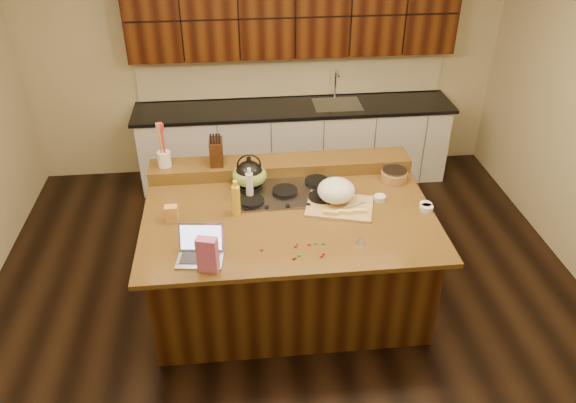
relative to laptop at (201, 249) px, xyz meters
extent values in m
cube|color=black|center=(0.71, 0.50, -0.99)|extent=(5.50, 5.00, 0.01)
cube|color=tan|center=(0.71, 3.01, 0.37)|extent=(5.50, 0.01, 2.70)
cube|color=black|center=(0.71, 0.50, -0.54)|extent=(2.22, 1.42, 0.88)
cube|color=black|center=(0.71, 0.50, -0.08)|extent=(2.40, 1.60, 0.04)
cube|color=black|center=(0.71, 1.20, 0.00)|extent=(2.40, 0.30, 0.12)
cube|color=gray|center=(0.71, 0.80, -0.06)|extent=(0.92, 0.52, 0.02)
cylinder|color=black|center=(0.41, 0.93, -0.04)|extent=(0.22, 0.22, 0.03)
cylinder|color=black|center=(1.01, 0.93, -0.04)|extent=(0.22, 0.22, 0.03)
cylinder|color=black|center=(0.41, 0.67, -0.04)|extent=(0.22, 0.22, 0.03)
cylinder|color=black|center=(1.01, 0.67, -0.04)|extent=(0.22, 0.22, 0.03)
cylinder|color=black|center=(0.71, 0.80, -0.04)|extent=(0.22, 0.22, 0.03)
cube|color=silver|center=(1.01, 2.67, -0.53)|extent=(3.60, 0.62, 0.90)
cube|color=black|center=(1.01, 2.67, -0.06)|extent=(3.70, 0.66, 0.04)
cube|color=gray|center=(1.51, 2.67, -0.05)|extent=(0.55, 0.42, 0.01)
cylinder|color=gray|center=(1.51, 2.85, 0.14)|extent=(0.02, 0.02, 0.36)
cube|color=black|center=(1.01, 2.82, 0.97)|extent=(3.60, 0.34, 0.90)
cube|color=tan|center=(1.01, 2.98, 0.22)|extent=(3.60, 0.03, 0.50)
ellipsoid|color=black|center=(0.41, 0.93, 0.09)|extent=(0.28, 0.28, 0.22)
ellipsoid|color=olive|center=(0.41, 0.93, 0.07)|extent=(0.38, 0.38, 0.17)
cube|color=#B7B7BC|center=(-0.01, -0.05, -0.06)|extent=(0.36, 0.27, 0.02)
cube|color=black|center=(-0.01, -0.05, -0.05)|extent=(0.30, 0.17, 0.00)
cube|color=#B7B7BC|center=(0.01, 0.06, 0.06)|extent=(0.34, 0.11, 0.22)
cube|color=silver|center=(0.01, 0.06, 0.06)|extent=(0.31, 0.09, 0.18)
cylinder|color=gold|center=(0.28, 0.52, 0.07)|extent=(0.09, 0.09, 0.27)
cylinder|color=silver|center=(0.40, 0.75, 0.06)|extent=(0.07, 0.07, 0.25)
cube|color=tan|center=(1.14, 0.54, -0.05)|extent=(0.63, 0.53, 0.02)
ellipsoid|color=white|center=(1.12, 0.62, 0.06)|extent=(0.32, 0.32, 0.20)
cube|color=#EDD872|center=(1.04, 0.41, -0.02)|extent=(0.12, 0.03, 0.03)
cube|color=#EDD872|center=(1.16, 0.41, -0.02)|extent=(0.12, 0.03, 0.03)
cube|color=#EDD872|center=(1.28, 0.41, -0.02)|extent=(0.12, 0.03, 0.03)
cylinder|color=gray|center=(1.26, 0.52, -0.03)|extent=(0.21, 0.09, 0.01)
cylinder|color=white|center=(1.50, 0.61, -0.04)|extent=(0.13, 0.13, 0.04)
cylinder|color=white|center=(1.86, 0.42, -0.04)|extent=(0.12, 0.12, 0.04)
cylinder|color=white|center=(1.86, 0.46, -0.04)|extent=(0.13, 0.13, 0.04)
cylinder|color=#996B3F|center=(1.71, 0.93, -0.02)|extent=(0.27, 0.27, 0.09)
cone|color=silver|center=(1.21, 0.03, -0.03)|extent=(0.10, 0.10, 0.07)
cube|color=#C45C92|center=(0.06, -0.17, 0.07)|extent=(0.16, 0.12, 0.27)
cylinder|color=white|center=(0.02, 0.19, -0.06)|extent=(0.20, 0.20, 0.01)
cube|color=#D2924A|center=(-0.24, 0.48, 0.01)|extent=(0.10, 0.07, 0.14)
cylinder|color=white|center=(-0.34, 1.20, 0.13)|extent=(0.13, 0.13, 0.14)
cube|color=black|center=(0.12, 1.20, 0.17)|extent=(0.12, 0.19, 0.23)
ellipsoid|color=red|center=(0.71, 0.03, -0.05)|extent=(0.02, 0.02, 0.02)
ellipsoid|color=#198C26|center=(0.86, 0.05, -0.05)|extent=(0.02, 0.02, 0.02)
ellipsoid|color=red|center=(0.90, -0.08, -0.05)|extent=(0.02, 0.02, 0.02)
ellipsoid|color=#198C26|center=(0.92, 0.04, -0.05)|extent=(0.02, 0.02, 0.02)
ellipsoid|color=red|center=(0.67, -0.11, -0.05)|extent=(0.02, 0.02, 0.02)
ellipsoid|color=#198C26|center=(0.69, -0.11, -0.05)|extent=(0.02, 0.02, 0.02)
ellipsoid|color=red|center=(0.81, 0.04, -0.05)|extent=(0.02, 0.02, 0.02)
ellipsoid|color=#198C26|center=(0.73, -0.08, -0.05)|extent=(0.02, 0.02, 0.02)
ellipsoid|color=red|center=(0.45, 0.02, -0.05)|extent=(0.02, 0.02, 0.02)
ellipsoid|color=#198C26|center=(0.72, 0.06, -0.05)|extent=(0.02, 0.02, 0.02)
ellipsoid|color=red|center=(0.89, -0.11, -0.05)|extent=(0.02, 0.02, 0.02)
camera|label=1|loc=(0.30, -3.34, 2.52)|focal=35.00mm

